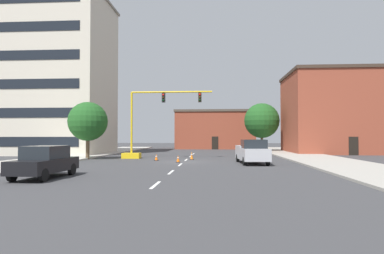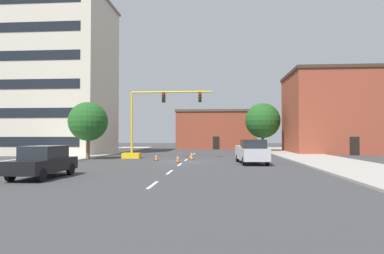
{
  "view_description": "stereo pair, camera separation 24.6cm",
  "coord_description": "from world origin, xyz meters",
  "px_view_note": "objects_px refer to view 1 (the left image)",
  "views": [
    {
      "loc": [
        2.78,
        -29.45,
        2.27
      ],
      "look_at": [
        0.5,
        3.36,
        3.17
      ],
      "focal_mm": 31.32,
      "sensor_mm": 36.0,
      "label": 1
    },
    {
      "loc": [
        3.02,
        -29.44,
        2.27
      ],
      "look_at": [
        0.5,
        3.36,
        3.17
      ],
      "focal_mm": 31.32,
      "sensor_mm": 36.0,
      "label": 2
    }
  ],
  "objects_px": {
    "tree_left_near": "(88,122)",
    "pickup_truck_silver": "(252,152)",
    "traffic_signal_gantry": "(143,136)",
    "tree_right_far": "(262,121)",
    "traffic_cone_roadside_c": "(192,156)",
    "sedan_black_near_left": "(45,162)",
    "traffic_cone_roadside_a": "(178,159)",
    "traffic_cone_roadside_b": "(156,157)"
  },
  "relations": [
    {
      "from": "tree_left_near",
      "to": "pickup_truck_silver",
      "type": "distance_m",
      "value": 16.31
    },
    {
      "from": "traffic_signal_gantry",
      "to": "tree_right_far",
      "type": "relative_size",
      "value": 1.29
    },
    {
      "from": "tree_left_near",
      "to": "traffic_cone_roadside_c",
      "type": "height_order",
      "value": "tree_left_near"
    },
    {
      "from": "pickup_truck_silver",
      "to": "sedan_black_near_left",
      "type": "relative_size",
      "value": 1.21
    },
    {
      "from": "traffic_signal_gantry",
      "to": "pickup_truck_silver",
      "type": "xyz_separation_m",
      "value": [
        10.37,
        -5.72,
        -1.27
      ]
    },
    {
      "from": "tree_right_far",
      "to": "traffic_cone_roadside_c",
      "type": "xyz_separation_m",
      "value": [
        -9.07,
        -17.01,
        -4.14
      ]
    },
    {
      "from": "pickup_truck_silver",
      "to": "traffic_cone_roadside_a",
      "type": "relative_size",
      "value": 9.01
    },
    {
      "from": "tree_right_far",
      "to": "tree_left_near",
      "type": "relative_size",
      "value": 1.25
    },
    {
      "from": "traffic_signal_gantry",
      "to": "traffic_cone_roadside_c",
      "type": "relative_size",
      "value": 11.83
    },
    {
      "from": "traffic_cone_roadside_a",
      "to": "traffic_cone_roadside_c",
      "type": "distance_m",
      "value": 3.59
    },
    {
      "from": "pickup_truck_silver",
      "to": "traffic_cone_roadside_a",
      "type": "distance_m",
      "value": 6.34
    },
    {
      "from": "tree_right_far",
      "to": "sedan_black_near_left",
      "type": "xyz_separation_m",
      "value": [
        -16.03,
        -31.75,
        -3.63
      ]
    },
    {
      "from": "traffic_cone_roadside_b",
      "to": "traffic_cone_roadside_c",
      "type": "xyz_separation_m",
      "value": [
        3.19,
        1.47,
        0.09
      ]
    },
    {
      "from": "traffic_cone_roadside_a",
      "to": "sedan_black_near_left",
      "type": "bearing_deg",
      "value": -118.12
    },
    {
      "from": "traffic_signal_gantry",
      "to": "traffic_cone_roadside_c",
      "type": "height_order",
      "value": "traffic_signal_gantry"
    },
    {
      "from": "traffic_signal_gantry",
      "to": "traffic_cone_roadside_a",
      "type": "height_order",
      "value": "traffic_signal_gantry"
    },
    {
      "from": "traffic_cone_roadside_a",
      "to": "traffic_cone_roadside_b",
      "type": "distance_m",
      "value": 3.01
    },
    {
      "from": "traffic_cone_roadside_b",
      "to": "pickup_truck_silver",
      "type": "bearing_deg",
      "value": -19.3
    },
    {
      "from": "tree_left_near",
      "to": "traffic_cone_roadside_c",
      "type": "xyz_separation_m",
      "value": [
        10.23,
        0.24,
        -3.33
      ]
    },
    {
      "from": "sedan_black_near_left",
      "to": "traffic_cone_roadside_a",
      "type": "distance_m",
      "value": 12.79
    },
    {
      "from": "tree_left_near",
      "to": "traffic_cone_roadside_b",
      "type": "bearing_deg",
      "value": -9.87
    },
    {
      "from": "pickup_truck_silver",
      "to": "tree_right_far",
      "type": "bearing_deg",
      "value": 80.02
    },
    {
      "from": "traffic_cone_roadside_c",
      "to": "tree_right_far",
      "type": "bearing_deg",
      "value": 61.95
    },
    {
      "from": "traffic_signal_gantry",
      "to": "traffic_cone_roadside_a",
      "type": "xyz_separation_m",
      "value": [
        4.14,
        -4.75,
        -1.95
      ]
    },
    {
      "from": "traffic_cone_roadside_c",
      "to": "traffic_cone_roadside_a",
      "type": "bearing_deg",
      "value": -105.14
    },
    {
      "from": "pickup_truck_silver",
      "to": "traffic_cone_roadside_b",
      "type": "height_order",
      "value": "pickup_truck_silver"
    },
    {
      "from": "sedan_black_near_left",
      "to": "traffic_cone_roadside_a",
      "type": "xyz_separation_m",
      "value": [
        6.02,
        11.27,
        -0.59
      ]
    },
    {
      "from": "traffic_cone_roadside_c",
      "to": "sedan_black_near_left",
      "type": "bearing_deg",
      "value": -115.28
    },
    {
      "from": "traffic_signal_gantry",
      "to": "traffic_cone_roadside_b",
      "type": "bearing_deg",
      "value": -55.61
    },
    {
      "from": "tree_right_far",
      "to": "traffic_cone_roadside_c",
      "type": "distance_m",
      "value": 19.72
    },
    {
      "from": "traffic_signal_gantry",
      "to": "sedan_black_near_left",
      "type": "bearing_deg",
      "value": -96.71
    },
    {
      "from": "sedan_black_near_left",
      "to": "traffic_cone_roadside_c",
      "type": "relative_size",
      "value": 5.92
    },
    {
      "from": "traffic_signal_gantry",
      "to": "tree_left_near",
      "type": "bearing_deg",
      "value": -163.49
    },
    {
      "from": "tree_right_far",
      "to": "traffic_cone_roadside_c",
      "type": "height_order",
      "value": "tree_right_far"
    },
    {
      "from": "pickup_truck_silver",
      "to": "sedan_black_near_left",
      "type": "xyz_separation_m",
      "value": [
        -12.25,
        -10.3,
        -0.09
      ]
    },
    {
      "from": "traffic_signal_gantry",
      "to": "pickup_truck_silver",
      "type": "height_order",
      "value": "traffic_signal_gantry"
    },
    {
      "from": "tree_right_far",
      "to": "traffic_cone_roadside_a",
      "type": "bearing_deg",
      "value": -116.03
    },
    {
      "from": "tree_right_far",
      "to": "traffic_cone_roadside_b",
      "type": "height_order",
      "value": "tree_right_far"
    },
    {
      "from": "traffic_signal_gantry",
      "to": "traffic_cone_roadside_b",
      "type": "distance_m",
      "value": 3.86
    },
    {
      "from": "tree_right_far",
      "to": "traffic_cone_roadside_a",
      "type": "height_order",
      "value": "tree_right_far"
    },
    {
      "from": "traffic_signal_gantry",
      "to": "pickup_truck_silver",
      "type": "bearing_deg",
      "value": -28.89
    },
    {
      "from": "traffic_cone_roadside_a",
      "to": "traffic_cone_roadside_b",
      "type": "xyz_separation_m",
      "value": [
        -2.26,
        2.0,
        -0.01
      ]
    }
  ]
}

